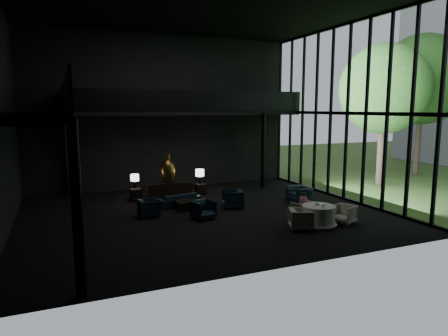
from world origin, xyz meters
name	(u,v)px	position (x,y,z in m)	size (l,w,h in m)	color
floor	(204,214)	(0.00, 0.00, 0.00)	(14.00, 12.00, 0.02)	black
ceiling	(203,6)	(0.00, 0.00, 8.00)	(14.00, 12.00, 0.02)	black
wall_back	(165,113)	(0.00, 6.00, 4.00)	(14.00, 0.04, 8.00)	black
wall_front	(285,117)	(0.00, -6.00, 4.00)	(14.00, 0.04, 8.00)	black
curtain_wall	(347,113)	(6.95, 0.00, 4.00)	(0.20, 12.00, 8.00)	black
mezzanine_left	(33,115)	(-6.00, 0.00, 4.00)	(2.00, 12.00, 0.25)	black
mezzanine_back	(189,113)	(1.00, 5.00, 4.00)	(12.00, 2.00, 0.25)	black
railing_left	(65,97)	(-5.00, 0.00, 4.60)	(0.06, 12.00, 1.00)	black
railing_back	(195,100)	(1.00, 4.00, 4.60)	(12.00, 0.06, 1.00)	black
column_sw	(77,211)	(-5.00, -5.70, 2.00)	(0.24, 0.24, 4.00)	black
column_nw	(65,155)	(-5.00, 5.70, 2.00)	(0.24, 0.24, 4.00)	black
column_ne	(263,150)	(4.80, 4.00, 2.00)	(0.24, 0.24, 4.00)	black
tree_near	(384,89)	(11.00, 2.00, 5.23)	(4.80, 4.80, 7.65)	#382D23
tree_far	(422,80)	(16.00, 4.00, 5.99)	(5.60, 5.60, 8.80)	#382D23
console	(169,190)	(-0.50, 3.59, 0.34)	(2.14, 0.49, 0.68)	black
bronze_urn	(168,170)	(-0.50, 3.73, 1.27)	(0.74, 0.74, 1.39)	#945B2D
side_table_left	(136,195)	(-2.10, 3.47, 0.27)	(0.50, 0.50, 0.55)	black
table_lamp_left	(135,178)	(-2.10, 3.67, 1.01)	(0.39, 0.39, 0.65)	black
side_table_right	(201,189)	(1.10, 3.56, 0.26)	(0.47, 0.47, 0.52)	black
table_lamp_right	(200,173)	(1.10, 3.68, 1.03)	(0.43, 0.43, 0.71)	black
sofa	(178,198)	(-0.60, 1.70, 0.35)	(1.78, 0.52, 0.69)	#11242F
lounge_armchair_west	(149,207)	(-2.14, 0.44, 0.38)	(0.75, 0.70, 0.77)	#162C3C
lounge_armchair_east	(233,197)	(1.45, 0.46, 0.46)	(0.90, 0.84, 0.93)	#192843
lounge_armchair_south	(203,209)	(-0.28, -0.66, 0.40)	(0.78, 0.73, 0.81)	black
window_armchair	(299,192)	(4.82, 0.48, 0.41)	(0.94, 0.61, 0.82)	black
coffee_table	(186,205)	(-0.46, 0.93, 0.19)	(0.87, 0.87, 0.39)	black
dining_table	(318,217)	(3.25, -3.13, 0.33)	(1.36, 1.36, 0.75)	white
dining_chair_north	(303,209)	(3.28, -2.13, 0.37)	(0.71, 0.67, 0.73)	#B6B4A6
dining_chair_east	(344,213)	(4.32, -3.22, 0.37)	(0.72, 0.67, 0.74)	beige
dining_chair_west	(301,218)	(2.44, -3.24, 0.42)	(0.81, 0.76, 0.83)	#B7B29F
child	(303,200)	(3.22, -2.20, 0.74)	(0.28, 0.28, 0.59)	pink
plate_a	(316,206)	(3.07, -3.20, 0.76)	(0.22, 0.22, 0.01)	white
plate_b	(319,204)	(3.39, -2.97, 0.76)	(0.22, 0.22, 0.02)	white
saucer	(323,205)	(3.42, -3.16, 0.76)	(0.15, 0.15, 0.01)	white
coffee_cup	(325,204)	(3.43, -3.23, 0.79)	(0.09, 0.09, 0.06)	white
cereal_bowl	(317,204)	(3.26, -3.01, 0.79)	(0.18, 0.18, 0.09)	white
cream_pot	(323,206)	(3.28, -3.32, 0.79)	(0.06, 0.06, 0.08)	#99999E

